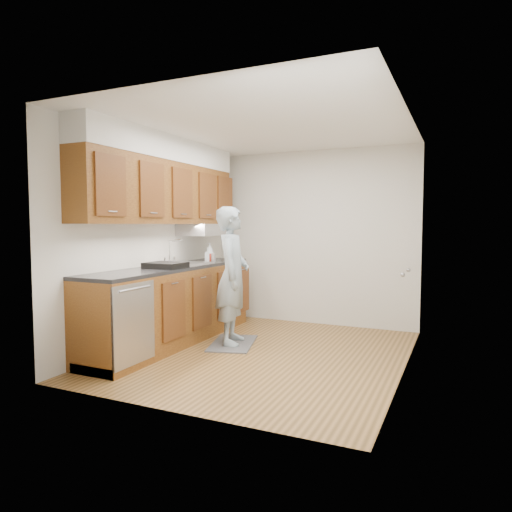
{
  "coord_description": "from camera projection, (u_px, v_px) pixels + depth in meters",
  "views": [
    {
      "loc": [
        2.0,
        -4.6,
        1.45
      ],
      "look_at": [
        -0.21,
        0.25,
        1.07
      ],
      "focal_mm": 32.0,
      "sensor_mm": 36.0,
      "label": 1
    }
  ],
  "objects": [
    {
      "name": "floor",
      "position": [
        264.0,
        354.0,
        5.1
      ],
      "size": [
        3.5,
        3.5,
        0.0
      ],
      "primitive_type": "plane",
      "color": "olive",
      "rests_on": "ground"
    },
    {
      "name": "ceiling",
      "position": [
        264.0,
        127.0,
        4.93
      ],
      "size": [
        3.5,
        3.5,
        0.0
      ],
      "primitive_type": "plane",
      "rotation": [
        3.14,
        0.0,
        0.0
      ],
      "color": "white",
      "rests_on": "wall_left"
    },
    {
      "name": "wall_left",
      "position": [
        153.0,
        240.0,
        5.63
      ],
      "size": [
        0.02,
        3.5,
        2.5
      ],
      "primitive_type": "cube",
      "color": "silver",
      "rests_on": "floor"
    },
    {
      "name": "wall_right",
      "position": [
        407.0,
        245.0,
        4.39
      ],
      "size": [
        0.02,
        3.5,
        2.5
      ],
      "primitive_type": "cube",
      "color": "silver",
      "rests_on": "floor"
    },
    {
      "name": "wall_back",
      "position": [
        312.0,
        238.0,
        6.6
      ],
      "size": [
        3.0,
        0.02,
        2.5
      ],
      "primitive_type": "cube",
      "color": "silver",
      "rests_on": "floor"
    },
    {
      "name": "counter",
      "position": [
        174.0,
        303.0,
        5.56
      ],
      "size": [
        0.64,
        2.8,
        1.3
      ],
      "color": "brown",
      "rests_on": "floor"
    },
    {
      "name": "upper_cabinets",
      "position": [
        166.0,
        183.0,
        5.56
      ],
      "size": [
        0.47,
        2.8,
        1.21
      ],
      "color": "brown",
      "rests_on": "wall_left"
    },
    {
      "name": "closet_door",
      "position": [
        408.0,
        265.0,
        4.69
      ],
      "size": [
        0.02,
        1.22,
        2.05
      ],
      "primitive_type": "cube",
      "color": "silver",
      "rests_on": "wall_right"
    },
    {
      "name": "floor_mat",
      "position": [
        233.0,
        343.0,
        5.51
      ],
      "size": [
        0.69,
        0.93,
        0.02
      ],
      "primitive_type": "cube",
      "rotation": [
        0.0,
        0.0,
        0.27
      ],
      "color": "#59595B",
      "rests_on": "floor"
    },
    {
      "name": "person",
      "position": [
        232.0,
        266.0,
        5.44
      ],
      "size": [
        0.61,
        0.76,
        1.86
      ],
      "primitive_type": "imported",
      "rotation": [
        0.0,
        0.0,
        1.88
      ],
      "color": "#8C9FAA",
      "rests_on": "floor_mat"
    },
    {
      "name": "soap_bottle_a",
      "position": [
        210.0,
        252.0,
        6.24
      ],
      "size": [
        0.11,
        0.11,
        0.25
      ],
      "primitive_type": "imported",
      "rotation": [
        0.0,
        0.0,
        -0.15
      ],
      "color": "white",
      "rests_on": "counter"
    },
    {
      "name": "soap_bottle_b",
      "position": [
        209.0,
        254.0,
        6.21
      ],
      "size": [
        0.1,
        0.1,
        0.19
      ],
      "primitive_type": "imported",
      "rotation": [
        0.0,
        0.0,
        -0.15
      ],
      "color": "white",
      "rests_on": "counter"
    },
    {
      "name": "soda_can",
      "position": [
        211.0,
        258.0,
        6.16
      ],
      "size": [
        0.07,
        0.07,
        0.11
      ],
      "primitive_type": "cylinder",
      "rotation": [
        0.0,
        0.0,
        -0.12
      ],
      "color": "#BA311F",
      "rests_on": "counter"
    },
    {
      "name": "steel_can",
      "position": [
        214.0,
        258.0,
        6.08
      ],
      "size": [
        0.06,
        0.06,
        0.11
      ],
      "primitive_type": "cylinder",
      "rotation": [
        0.0,
        0.0,
        -0.06
      ],
      "color": "#A5A5AA",
      "rests_on": "counter"
    },
    {
      "name": "dish_rack",
      "position": [
        166.0,
        265.0,
        5.25
      ],
      "size": [
        0.43,
        0.36,
        0.07
      ],
      "primitive_type": "cube",
      "rotation": [
        0.0,
        0.0,
        -0.01
      ],
      "color": "black",
      "rests_on": "counter"
    }
  ]
}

